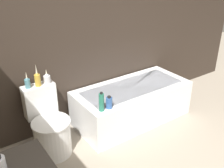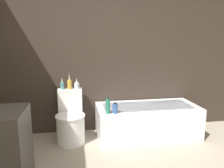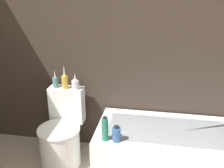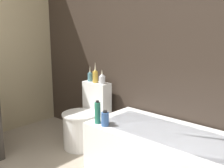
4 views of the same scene
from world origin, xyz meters
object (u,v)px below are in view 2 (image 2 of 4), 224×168
object	(u,v)px
bathtub	(147,121)
vase_gold	(62,85)
vase_bronze	(77,85)
shampoo_bottle_short	(115,108)
toilet	(71,122)
shampoo_bottle_tall	(108,106)
vase_silver	(69,84)

from	to	relation	value
bathtub	vase_gold	distance (m)	1.44
bathtub	vase_bronze	bearing A→B (deg)	168.50
bathtub	shampoo_bottle_short	xyz separation A→B (m)	(-0.56, -0.27, 0.32)
toilet	vase_gold	distance (m)	0.58
vase_gold	shampoo_bottle_tall	bearing A→B (deg)	-38.17
shampoo_bottle_short	vase_gold	bearing A→B (deg)	145.86
vase_gold	shampoo_bottle_tall	world-z (taller)	vase_gold
bathtub	vase_bronze	world-z (taller)	vase_bronze
bathtub	vase_silver	world-z (taller)	vase_silver
toilet	vase_silver	size ratio (longest dim) A/B	2.96
toilet	vase_gold	xyz separation A→B (m)	(-0.11, 0.21, 0.53)
vase_bronze	shampoo_bottle_tall	size ratio (longest dim) A/B	0.75
vase_gold	vase_silver	distance (m)	0.11
shampoo_bottle_tall	vase_silver	bearing A→B (deg)	137.28
bathtub	vase_gold	xyz separation A→B (m)	(-1.30, 0.23, 0.57)
vase_bronze	shampoo_bottle_tall	distance (m)	0.67
vase_gold	vase_silver	world-z (taller)	vase_silver
bathtub	toilet	size ratio (longest dim) A/B	2.06
bathtub	vase_bronze	xyz separation A→B (m)	(-1.08, 0.22, 0.57)
vase_gold	vase_bronze	distance (m)	0.22
toilet	shampoo_bottle_short	size ratio (longest dim) A/B	5.01
vase_silver	shampoo_bottle_tall	world-z (taller)	vase_silver
vase_bronze	toilet	bearing A→B (deg)	-118.68
bathtub	vase_gold	size ratio (longest dim) A/B	8.07
vase_gold	bathtub	bearing A→B (deg)	-9.99
toilet	shampoo_bottle_tall	size ratio (longest dim) A/B	3.28
vase_bronze	shampoo_bottle_short	world-z (taller)	vase_bronze
vase_silver	bathtub	bearing A→B (deg)	-10.20
toilet	vase_silver	xyz separation A→B (m)	(-0.00, 0.20, 0.55)
vase_silver	vase_bronze	size ratio (longest dim) A/B	1.49
toilet	shampoo_bottle_tall	world-z (taller)	toilet
vase_gold	vase_bronze	xyz separation A→B (m)	(0.22, -0.01, -0.01)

